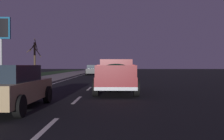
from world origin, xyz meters
The scene contains 10 objects.
ground centered at (27.00, 0.00, 0.00)m, with size 144.00×144.00×0.00m, color black.
sidewalk_shoulder centered at (27.00, 5.70, 0.06)m, with size 108.00×4.00×0.12m, color gray.
grass_verge centered at (27.00, 10.70, 0.00)m, with size 108.00×6.00×0.01m, color #1E3819.
lane_markings centered at (29.18, 2.51, 0.00)m, with size 108.49×3.54×0.01m.
pickup_truck centered at (12.53, -1.75, 0.98)m, with size 5.44×2.32×1.87m.
sedan_white centered at (27.79, -1.74, 0.78)m, with size 4.42×2.05×1.54m.
sedan_tan centered at (6.94, 2.00, 0.78)m, with size 4.42×2.05×1.54m.
sedan_black centered at (38.02, 1.76, 0.78)m, with size 4.43×2.07×1.54m.
gas_price_sign centered at (23.94, 9.83, 4.76)m, with size 0.27×1.90×6.38m.
bare_tree_far centered at (33.63, 9.45, 2.57)m, with size 1.08×1.96×5.23m.
Camera 1 is at (-1.98, -1.68, 1.54)m, focal length 41.37 mm.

